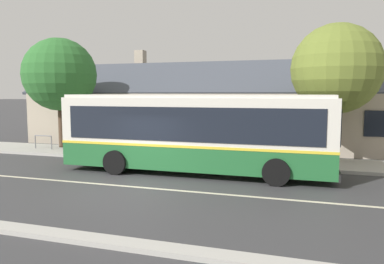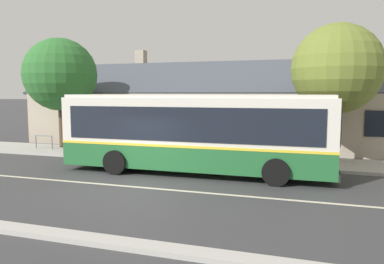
{
  "view_description": "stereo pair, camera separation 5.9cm",
  "coord_description": "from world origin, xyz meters",
  "px_view_note": "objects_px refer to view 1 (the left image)",
  "views": [
    {
      "loc": [
        6.05,
        -11.75,
        3.32
      ],
      "look_at": [
        1.25,
        3.36,
        1.66
      ],
      "focal_mm": 35.0,
      "sensor_mm": 36.0,
      "label": 1
    },
    {
      "loc": [
        6.1,
        -11.73,
        3.32
      ],
      "look_at": [
        1.25,
        3.36,
        1.66
      ],
      "focal_mm": 35.0,
      "sensor_mm": 36.0,
      "label": 2
    }
  ],
  "objects_px": {
    "transit_bus": "(195,131)",
    "bike_rack": "(43,140)",
    "street_tree_primary": "(337,72)",
    "bench_by_building": "(81,144)",
    "street_tree_secondary": "(61,77)"
  },
  "relations": [
    {
      "from": "bench_by_building",
      "to": "street_tree_secondary",
      "type": "height_order",
      "value": "street_tree_secondary"
    },
    {
      "from": "street_tree_primary",
      "to": "bench_by_building",
      "type": "bearing_deg",
      "value": -174.65
    },
    {
      "from": "bench_by_building",
      "to": "street_tree_primary",
      "type": "distance_m",
      "value": 13.57
    },
    {
      "from": "bench_by_building",
      "to": "street_tree_secondary",
      "type": "xyz_separation_m",
      "value": [
        -1.91,
        1.03,
        3.69
      ]
    },
    {
      "from": "bench_by_building",
      "to": "street_tree_primary",
      "type": "height_order",
      "value": "street_tree_primary"
    },
    {
      "from": "transit_bus",
      "to": "bench_by_building",
      "type": "relative_size",
      "value": 6.75
    },
    {
      "from": "transit_bus",
      "to": "street_tree_primary",
      "type": "xyz_separation_m",
      "value": [
        5.6,
        3.97,
        2.52
      ]
    },
    {
      "from": "street_tree_secondary",
      "to": "bike_rack",
      "type": "relative_size",
      "value": 5.57
    },
    {
      "from": "transit_bus",
      "to": "bike_rack",
      "type": "height_order",
      "value": "transit_bus"
    },
    {
      "from": "street_tree_secondary",
      "to": "street_tree_primary",
      "type": "bearing_deg",
      "value": 0.71
    },
    {
      "from": "bike_rack",
      "to": "bench_by_building",
      "type": "bearing_deg",
      "value": -2.41
    },
    {
      "from": "street_tree_primary",
      "to": "bike_rack",
      "type": "bearing_deg",
      "value": -175.91
    },
    {
      "from": "street_tree_primary",
      "to": "bike_rack",
      "type": "distance_m",
      "value": 15.97
    },
    {
      "from": "street_tree_secondary",
      "to": "bike_rack",
      "type": "height_order",
      "value": "street_tree_secondary"
    },
    {
      "from": "transit_bus",
      "to": "bike_rack",
      "type": "relative_size",
      "value": 9.58
    }
  ]
}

